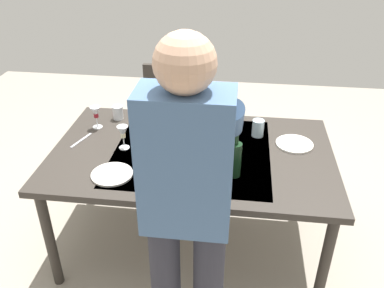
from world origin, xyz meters
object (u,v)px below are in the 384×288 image
Objects in this scene: person_server at (187,205)px; water_cup_near_left at (258,128)px; dinner_plate_near at (294,144)px; wine_glass_left at (123,133)px; wine_glass_right at (96,113)px; serving_bowl_pasta at (170,146)px; dinner_plate_far at (112,174)px; chair_near at (167,114)px; wine_bottle at (235,158)px; dining_table at (192,160)px; water_cup_near_right at (118,113)px.

water_cup_near_left is (-0.32, -1.02, -0.17)m from person_server.
person_server is 1.10m from dinner_plate_near.
wine_glass_left is at bearing -57.09° from person_server.
serving_bowl_pasta is at bearing 156.64° from wine_glass_right.
wine_glass_left reaches higher than dinner_plate_near.
dinner_plate_far is at bearing 91.96° from wine_glass_left.
wine_bottle is at bearing 117.64° from chair_near.
wine_bottle is 0.99× the size of serving_bowl_pasta.
water_cup_near_left is (-1.06, -0.02, -0.05)m from wine_glass_right.
person_server reaches higher than dinner_plate_near.
wine_glass_right is at bearing -53.42° from person_server.
dinner_plate_near is (-1.04, -0.17, -0.10)m from wine_glass_left.
wine_glass_left reaches higher than serving_bowl_pasta.
chair_near is at bearing -76.49° from person_server.
wine_glass_left is 0.31m from dinner_plate_far.
wine_glass_right is (0.67, -0.22, 0.17)m from dining_table.
person_server reaches higher than serving_bowl_pasta.
wine_bottle reaches higher than wine_glass_left.
water_cup_near_left is (-0.72, 0.66, 0.27)m from chair_near.
water_cup_near_right is at bearing -68.92° from wine_glass_left.
water_cup_near_left is 0.48× the size of dinner_plate_near.
serving_bowl_pasta is at bearing 12.08° from dinner_plate_near.
wine_bottle is 1.96× the size of wine_glass_left.
chair_near is 0.54× the size of person_server.
water_cup_near_left is at bearing -178.75° from wine_glass_right.
water_cup_near_left reaches higher than serving_bowl_pasta.
dinner_plate_far reaches higher than dining_table.
dining_table is 7.38× the size of dinner_plate_near.
wine_glass_left is at bearing 111.08° from water_cup_near_right.
dinner_plate_near is (-0.95, 0.75, 0.22)m from chair_near.
person_server is 7.34× the size of dinner_plate_far.
wine_glass_right reaches higher than water_cup_near_left.
dining_table is 1.01× the size of person_server.
chair_near is 3.07× the size of wine_bottle.
water_cup_near_left is 0.59m from serving_bowl_pasta.
dining_table is 0.83m from person_server.
wine_glass_left reaches higher than dining_table.
dining_table is 0.65m from dinner_plate_near.
wine_glass_right is 0.19m from water_cup_near_right.
dining_table is 15.45× the size of water_cup_near_left.
chair_near is 3.96× the size of dinner_plate_near.
water_cup_near_right is at bearing -125.34° from wine_glass_right.
wine_bottle is 1.29× the size of dinner_plate_far.
chair_near is at bearing -78.13° from serving_bowl_pasta.
dinner_plate_far is at bearing 86.20° from chair_near.
chair_near reaches higher than water_cup_near_left.
wine_glass_right is 0.66× the size of dinner_plate_near.
serving_bowl_pasta is at bearing 101.87° from chair_near.
wine_glass_right reaches higher than serving_bowl_pasta.
wine_glass_left is (0.49, -0.76, -0.12)m from person_server.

